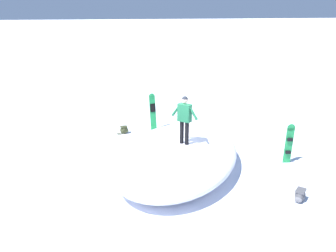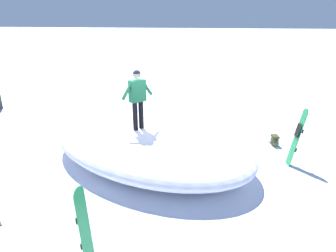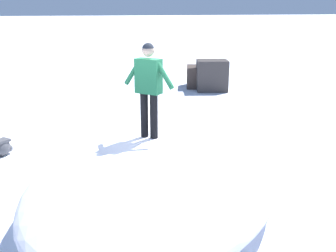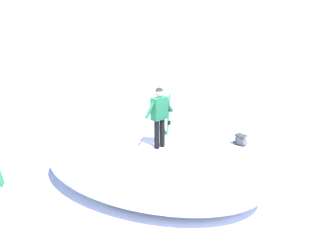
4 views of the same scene
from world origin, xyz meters
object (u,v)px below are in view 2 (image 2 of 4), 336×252
at_px(snowboarder_standing, 137,95).
at_px(snowboard_secondary_upright, 84,227).
at_px(backpack_far, 275,140).
at_px(snowboard_primary_upright, 297,136).

height_order(snowboarder_standing, snowboard_secondary_upright, snowboarder_standing).
height_order(snowboarder_standing, backpack_far, snowboarder_standing).
xyz_separation_m(snowboarder_standing, snowboard_primary_upright, (0.65, -4.49, -1.18)).
bearing_deg(backpack_far, snowboarder_standing, 115.76).
distance_m(snowboard_primary_upright, backpack_far, 1.57).
bearing_deg(snowboarder_standing, snowboard_secondary_upright, -177.97).
distance_m(snowboard_secondary_upright, backpack_far, 7.20).
xyz_separation_m(snowboard_secondary_upright, backpack_far, (5.95, -4.02, -0.62)).
distance_m(snowboarder_standing, snowboard_primary_upright, 4.69).
bearing_deg(snowboarder_standing, snowboard_primary_upright, -81.77).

